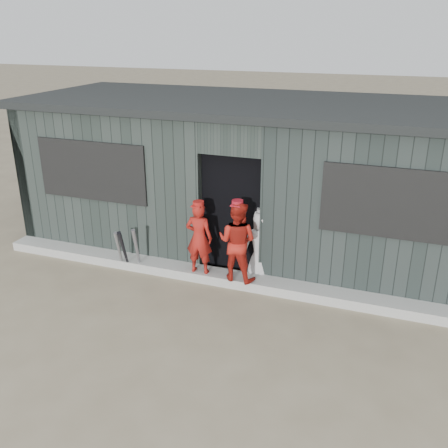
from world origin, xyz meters
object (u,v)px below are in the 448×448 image
at_px(bat_left, 119,251).
at_px(bat_right, 124,251).
at_px(player_red_left, 199,238).
at_px(dugout, 257,176).
at_px(player_red_right, 237,241).
at_px(player_grey_back, 261,245).
at_px(bat_mid, 137,250).

relative_size(bat_left, bat_right, 0.97).
relative_size(player_red_left, dugout, 0.14).
relative_size(bat_right, player_red_right, 0.61).
relative_size(player_red_right, player_grey_back, 1.07).
relative_size(bat_mid, player_red_left, 0.70).
bearing_deg(bat_right, dugout, 49.06).
bearing_deg(bat_left, dugout, 47.29).
distance_m(bat_mid, player_red_right, 1.73).
bearing_deg(player_red_right, bat_left, 8.33).
height_order(bat_right, player_red_right, player_red_right).
relative_size(bat_right, player_red_left, 0.66).
distance_m(bat_right, player_red_right, 1.94).
bearing_deg(bat_right, player_grey_back, 14.11).
height_order(bat_mid, dugout, dugout).
xyz_separation_m(bat_left, player_red_right, (1.99, 0.13, 0.41)).
relative_size(bat_left, bat_mid, 0.92).
xyz_separation_m(bat_left, dugout, (1.75, 1.90, 0.92)).
distance_m(player_red_right, dugout, 1.85).
height_order(player_grey_back, dugout, dugout).
relative_size(bat_mid, player_red_right, 0.65).
bearing_deg(player_red_right, bat_mid, 7.23).
height_order(player_red_left, player_grey_back, player_red_left).
xyz_separation_m(bat_right, dugout, (1.66, 1.91, 0.91)).
bearing_deg(bat_mid, player_red_left, 5.18).
height_order(bat_mid, bat_right, bat_mid).
distance_m(bat_left, bat_right, 0.10).
bearing_deg(bat_left, player_red_right, 3.78).
height_order(bat_mid, player_grey_back, player_grey_back).
bearing_deg(dugout, bat_left, -132.71).
xyz_separation_m(bat_mid, bat_right, (-0.20, -0.06, -0.02)).
bearing_deg(dugout, bat_mid, -128.23).
bearing_deg(dugout, player_red_right, -82.48).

